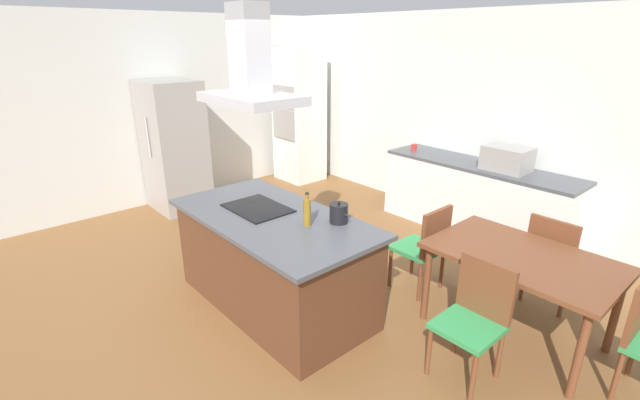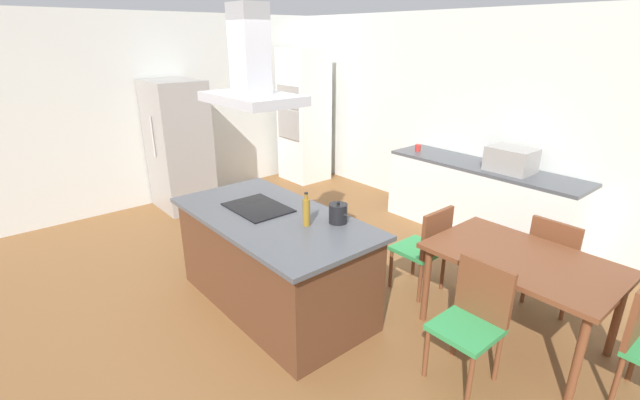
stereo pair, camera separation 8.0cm
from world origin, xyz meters
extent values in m
plane|color=brown|center=(0.00, 1.50, 0.00)|extent=(16.00, 16.00, 0.00)
cube|color=silver|center=(0.00, 3.25, 1.35)|extent=(7.20, 0.10, 2.70)
cube|color=silver|center=(-3.45, 1.00, 1.35)|extent=(0.10, 8.80, 2.70)
cube|color=#59331E|center=(0.00, 0.00, 0.43)|extent=(1.89, 0.93, 0.86)
cube|color=#4C4F54|center=(0.00, 0.00, 0.88)|extent=(1.99, 1.03, 0.04)
cube|color=black|center=(-0.22, 0.00, 0.91)|extent=(0.60, 0.44, 0.01)
cylinder|color=black|center=(0.49, 0.34, 0.98)|extent=(0.16, 0.16, 0.16)
sphere|color=black|center=(0.49, 0.34, 1.08)|extent=(0.03, 0.03, 0.03)
cone|color=black|center=(0.59, 0.34, 0.99)|extent=(0.06, 0.03, 0.04)
cylinder|color=olive|center=(0.37, 0.10, 1.02)|extent=(0.06, 0.06, 0.23)
cylinder|color=olive|center=(0.37, 0.10, 1.15)|extent=(0.03, 0.03, 0.05)
cylinder|color=black|center=(0.37, 0.10, 1.18)|extent=(0.03, 0.03, 0.01)
cube|color=white|center=(0.34, 2.88, 0.43)|extent=(2.42, 0.62, 0.86)
cube|color=#4C4F54|center=(0.34, 2.88, 0.88)|extent=(2.42, 0.62, 0.04)
cube|color=#9E9993|center=(0.67, 2.88, 1.04)|extent=(0.50, 0.38, 0.28)
cylinder|color=red|center=(-0.62, 2.83, 0.95)|extent=(0.08, 0.08, 0.09)
cube|color=white|center=(-2.90, 2.65, 1.10)|extent=(0.70, 0.64, 2.20)
cube|color=#9E9993|center=(-2.90, 2.32, 1.45)|extent=(0.56, 0.02, 0.36)
cube|color=#9E9993|center=(-2.90, 2.32, 1.00)|extent=(0.56, 0.02, 0.48)
cube|color=#9E9993|center=(-2.98, 0.44, 0.91)|extent=(0.80, 0.70, 1.82)
cylinder|color=beige|center=(-2.93, 0.07, 1.10)|extent=(0.02, 0.02, 0.55)
cube|color=brown|center=(1.69, 1.23, 0.73)|extent=(1.40, 0.90, 0.04)
cylinder|color=brown|center=(1.07, 0.86, 0.35)|extent=(0.06, 0.06, 0.71)
cylinder|color=brown|center=(2.31, 0.86, 0.35)|extent=(0.06, 0.06, 0.71)
cylinder|color=brown|center=(1.07, 1.60, 0.35)|extent=(0.06, 0.06, 0.71)
cylinder|color=brown|center=(2.31, 1.60, 0.35)|extent=(0.06, 0.06, 0.71)
cube|color=#33934C|center=(1.69, 1.98, 0.43)|extent=(0.42, 0.42, 0.04)
cube|color=brown|center=(1.69, 1.79, 0.67)|extent=(0.42, 0.04, 0.44)
cylinder|color=brown|center=(1.51, 2.16, 0.21)|extent=(0.04, 0.04, 0.41)
cylinder|color=brown|center=(1.87, 2.16, 0.21)|extent=(0.04, 0.04, 0.41)
cylinder|color=brown|center=(1.51, 1.80, 0.21)|extent=(0.04, 0.04, 0.41)
cylinder|color=brown|center=(1.87, 1.80, 0.21)|extent=(0.04, 0.04, 0.41)
cylinder|color=brown|center=(2.51, 1.41, 0.21)|extent=(0.04, 0.04, 0.41)
cylinder|color=brown|center=(2.51, 1.05, 0.21)|extent=(0.04, 0.04, 0.41)
cube|color=#33934C|center=(1.69, 0.48, 0.43)|extent=(0.42, 0.42, 0.04)
cube|color=brown|center=(1.69, 0.67, 0.67)|extent=(0.42, 0.04, 0.44)
cylinder|color=brown|center=(1.87, 0.30, 0.21)|extent=(0.04, 0.04, 0.41)
cylinder|color=brown|center=(1.51, 0.30, 0.21)|extent=(0.04, 0.04, 0.41)
cylinder|color=brown|center=(1.87, 0.66, 0.21)|extent=(0.04, 0.04, 0.41)
cylinder|color=brown|center=(1.51, 0.66, 0.21)|extent=(0.04, 0.04, 0.41)
cube|color=#33934C|center=(0.69, 1.23, 0.43)|extent=(0.42, 0.42, 0.04)
cube|color=brown|center=(0.88, 1.23, 0.67)|extent=(0.04, 0.42, 0.44)
cylinder|color=brown|center=(0.51, 1.05, 0.21)|extent=(0.04, 0.04, 0.41)
cylinder|color=brown|center=(0.51, 1.41, 0.21)|extent=(0.04, 0.04, 0.41)
cylinder|color=brown|center=(0.87, 1.05, 0.21)|extent=(0.04, 0.04, 0.41)
cylinder|color=brown|center=(0.87, 1.41, 0.21)|extent=(0.04, 0.04, 0.41)
cube|color=#ADADB2|center=(-0.22, 0.00, 1.89)|extent=(0.90, 0.55, 0.08)
cube|color=#ADADB2|center=(-0.22, 0.00, 2.28)|extent=(0.28, 0.24, 0.70)
camera|label=1|loc=(2.96, -2.05, 2.39)|focal=24.75mm
camera|label=2|loc=(3.01, -1.99, 2.39)|focal=24.75mm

